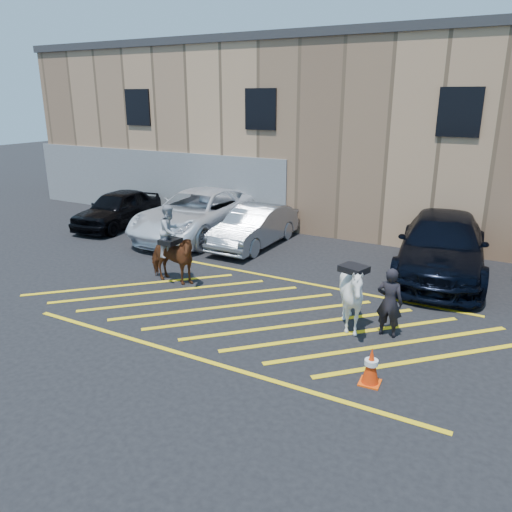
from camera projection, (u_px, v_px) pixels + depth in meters
The scene contains 11 objects.
ground at pixel (268, 311), 12.39m from camera, with size 90.00×90.00×0.00m, color black.
car_black_suv at pixel (118, 209), 20.12m from camera, with size 1.74×4.32×1.47m, color black.
car_white_pickup at pixel (198, 213), 18.78m from camera, with size 2.85×6.17×1.71m, color white.
car_silver_sedan at pixel (254, 226), 17.53m from camera, with size 1.49×4.27×1.41m, color gray.
car_blue_suv at pixel (442, 246), 14.71m from camera, with size 2.43×5.98×1.74m, color black.
handler at pixel (390, 302), 10.89m from camera, with size 0.58×0.38×1.58m, color black.
warehouse at pixel (399, 131), 21.26m from camera, with size 32.42×10.20×7.30m.
hatching_zone at pixel (263, 315), 12.14m from camera, with size 12.60×5.12×0.01m.
mounted_bay at pixel (171, 252), 13.97m from camera, with size 1.73×0.81×2.27m.
saddled_white at pixel (352, 296), 11.11m from camera, with size 1.73×1.84×1.66m.
traffic_cone at pixel (371, 366), 9.16m from camera, with size 0.40×0.40×0.73m.
Camera 1 is at (5.23, -10.10, 5.11)m, focal length 35.00 mm.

